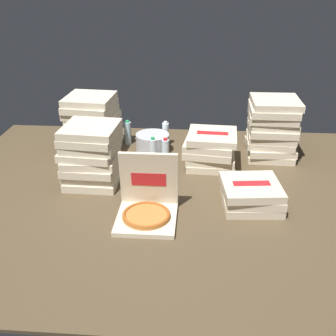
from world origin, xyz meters
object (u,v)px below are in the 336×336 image
(water_bottle_0, at_px, (165,152))
(water_bottle_3, at_px, (166,134))
(pizza_stack_left_far, at_px, (93,125))
(water_bottle_2, at_px, (128,133))
(pizza_stack_center_near, at_px, (91,154))
(ice_bucket, at_px, (153,143))
(pizza_stack_center_far, at_px, (252,194))
(water_bottle_1, at_px, (153,151))
(pizza_stack_right_far, at_px, (272,128))
(pizza_stack_left_mid, at_px, (210,149))
(open_pizza_box, at_px, (147,205))

(water_bottle_0, distance_m, water_bottle_3, 0.37)
(pizza_stack_left_far, relative_size, water_bottle_2, 2.23)
(pizza_stack_center_near, height_order, ice_bucket, pizza_stack_center_near)
(pizza_stack_center_far, height_order, water_bottle_1, water_bottle_1)
(ice_bucket, xyz_separation_m, water_bottle_1, (0.03, -0.21, 0.02))
(pizza_stack_right_far, xyz_separation_m, pizza_stack_center_near, (-1.29, -0.53, -0.03))
(pizza_stack_left_mid, distance_m, pizza_stack_center_far, 0.62)
(water_bottle_0, bearing_deg, water_bottle_2, 133.56)
(water_bottle_1, bearing_deg, pizza_stack_right_far, 12.34)
(pizza_stack_left_far, relative_size, pizza_stack_center_near, 1.13)
(open_pizza_box, height_order, pizza_stack_left_far, pizza_stack_left_far)
(pizza_stack_right_far, relative_size, pizza_stack_center_near, 1.13)
(pizza_stack_center_near, bearing_deg, pizza_stack_left_far, 102.23)
(open_pizza_box, xyz_separation_m, water_bottle_2, (-0.30, 1.12, 0.02))
(pizza_stack_left_far, height_order, ice_bucket, pizza_stack_left_far)
(pizza_stack_center_far, height_order, ice_bucket, pizza_stack_center_far)
(water_bottle_0, bearing_deg, open_pizza_box, -93.74)
(water_bottle_1, bearing_deg, pizza_stack_left_far, 160.58)
(pizza_stack_center_near, relative_size, water_bottle_1, 1.99)
(pizza_stack_center_near, relative_size, water_bottle_0, 1.99)
(water_bottle_3, bearing_deg, pizza_stack_left_far, -162.12)
(open_pizza_box, bearing_deg, water_bottle_1, 93.50)
(pizza_stack_center_far, xyz_separation_m, ice_bucket, (-0.71, 0.78, -0.00))
(pizza_stack_left_mid, height_order, water_bottle_2, pizza_stack_left_mid)
(pizza_stack_right_far, relative_size, water_bottle_0, 2.23)
(pizza_stack_right_far, xyz_separation_m, water_bottle_1, (-0.91, -0.20, -0.13))
(open_pizza_box, height_order, pizza_stack_left_mid, open_pizza_box)
(pizza_stack_right_far, distance_m, water_bottle_2, 1.18)
(ice_bucket, bearing_deg, water_bottle_3, 57.24)
(pizza_stack_center_far, xyz_separation_m, pizza_stack_center_near, (-1.07, 0.24, 0.13))
(open_pizza_box, distance_m, water_bottle_1, 0.76)
(pizza_stack_center_near, xyz_separation_m, water_bottle_1, (0.39, 0.33, -0.11))
(pizza_stack_center_far, relative_size, water_bottle_1, 1.89)
(pizza_stack_center_far, relative_size, pizza_stack_center_near, 0.95)
(open_pizza_box, bearing_deg, water_bottle_3, 88.92)
(pizza_stack_right_far, height_order, water_bottle_3, pizza_stack_right_far)
(pizza_stack_center_near, relative_size, ice_bucket, 1.54)
(pizza_stack_center_far, relative_size, pizza_stack_right_far, 0.85)
(pizza_stack_right_far, height_order, water_bottle_2, pizza_stack_right_far)
(pizza_stack_left_mid, height_order, ice_bucket, pizza_stack_left_mid)
(pizza_stack_left_mid, xyz_separation_m, pizza_stack_left_far, (-0.93, 0.18, 0.10))
(water_bottle_0, relative_size, water_bottle_2, 1.00)
(water_bottle_3, bearing_deg, pizza_stack_center_near, -123.39)
(pizza_stack_left_mid, xyz_separation_m, water_bottle_1, (-0.43, 0.00, -0.03))
(pizza_stack_right_far, bearing_deg, water_bottle_2, 172.24)
(water_bottle_3, bearing_deg, water_bottle_2, 179.98)
(water_bottle_3, bearing_deg, open_pizza_box, -91.08)
(pizza_stack_right_far, bearing_deg, water_bottle_0, -165.70)
(open_pizza_box, xyz_separation_m, pizza_stack_center_near, (-0.43, 0.43, 0.13))
(pizza_stack_center_near, distance_m, water_bottle_0, 0.59)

